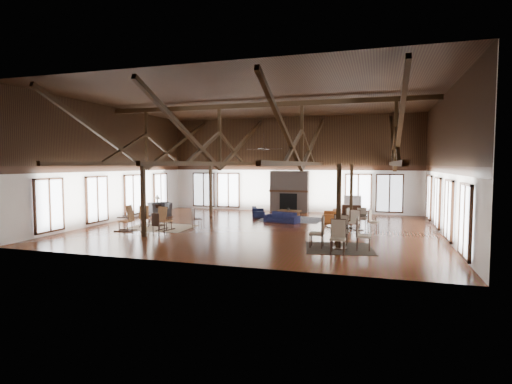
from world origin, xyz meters
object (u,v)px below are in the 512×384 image
(coffee_table, at_px, (289,211))
(cafe_table_near, at_px, (340,233))
(sofa_orange, at_px, (330,215))
(armchair, at_px, (160,209))
(sofa_navy_left, at_px, (258,212))
(cafe_table_far, at_px, (358,220))
(sofa_navy_front, at_px, (282,217))
(tv_console, at_px, (352,209))

(coffee_table, bearing_deg, cafe_table_near, -52.90)
(sofa_orange, height_order, armchair, armchair)
(sofa_navy_left, relative_size, cafe_table_far, 0.95)
(sofa_navy_front, xyz_separation_m, tv_console, (3.25, 4.62, 0.02))
(armchair, height_order, tv_console, armchair)
(sofa_navy_left, bearing_deg, armchair, 87.11)
(sofa_navy_left, distance_m, armchair, 5.77)
(cafe_table_far, distance_m, tv_console, 5.98)
(cafe_table_far, bearing_deg, coffee_table, 143.46)
(coffee_table, height_order, tv_console, tv_console)
(sofa_orange, height_order, cafe_table_far, cafe_table_far)
(cafe_table_near, bearing_deg, coffee_table, 115.19)
(armchair, relative_size, cafe_table_far, 0.63)
(coffee_table, xyz_separation_m, tv_console, (3.19, 3.08, -0.13))
(sofa_navy_front, height_order, cafe_table_far, cafe_table_far)
(sofa_orange, bearing_deg, armchair, -86.98)
(coffee_table, height_order, cafe_table_far, cafe_table_far)
(cafe_table_far, bearing_deg, sofa_orange, 119.07)
(sofa_navy_front, relative_size, sofa_navy_left, 1.01)
(cafe_table_near, bearing_deg, sofa_navy_front, 121.33)
(coffee_table, bearing_deg, cafe_table_far, -24.64)
(sofa_orange, distance_m, tv_console, 3.19)
(cafe_table_far, bearing_deg, sofa_navy_left, 150.13)
(armchair, xyz_separation_m, tv_console, (10.69, 4.14, -0.11))
(tv_console, bearing_deg, sofa_navy_left, -153.13)
(sofa_navy_front, bearing_deg, coffee_table, 103.90)
(sofa_navy_left, bearing_deg, sofa_navy_front, -155.25)
(tv_console, bearing_deg, sofa_orange, -107.00)
(sofa_navy_left, bearing_deg, sofa_orange, -114.48)
(cafe_table_far, bearing_deg, sofa_navy_front, 161.40)
(coffee_table, distance_m, armchair, 7.58)
(cafe_table_near, height_order, tv_console, cafe_table_near)
(sofa_navy_left, xyz_separation_m, tv_console, (5.14, 2.60, 0.02))
(sofa_navy_front, xyz_separation_m, armchair, (-7.44, 0.48, 0.12))
(sofa_navy_left, height_order, cafe_table_near, cafe_table_near)
(sofa_navy_front, height_order, sofa_orange, sofa_orange)
(sofa_navy_left, bearing_deg, cafe_table_near, -163.57)
(sofa_navy_front, distance_m, coffee_table, 1.55)
(cafe_table_far, bearing_deg, tv_console, 96.41)
(sofa_navy_front, distance_m, tv_console, 5.65)
(sofa_navy_left, relative_size, sofa_orange, 0.90)
(sofa_orange, relative_size, cafe_table_near, 0.92)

